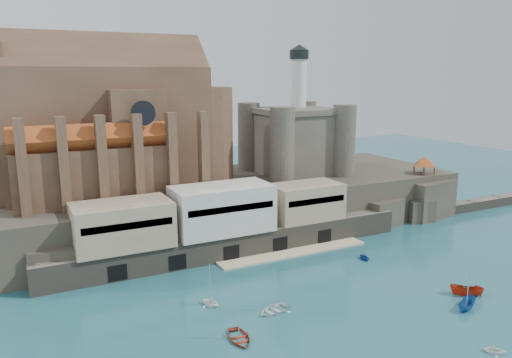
{
  "coord_description": "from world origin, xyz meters",
  "views": [
    {
      "loc": [
        -44.3,
        -57.25,
        32.93
      ],
      "look_at": [
        1.28,
        32.0,
        11.55
      ],
      "focal_mm": 35.0,
      "sensor_mm": 36.0,
      "label": 1
    }
  ],
  "objects": [
    {
      "name": "boat_2",
      "position": [
        12.29,
        -12.42,
        0.0
      ],
      "size": [
        2.25,
        2.23,
        4.51
      ],
      "primitive_type": "imported",
      "rotation": [
        0.0,
        0.0,
        1.96
      ],
      "color": "#184C93",
      "rests_on": "ground"
    },
    {
      "name": "boat_1",
      "position": [
        5.85,
        -22.0,
        0.0
      ],
      "size": [
        2.68,
        2.74,
        2.76
      ],
      "primitive_type": "imported",
      "rotation": [
        0.0,
        0.0,
        0.83
      ],
      "color": "white",
      "rests_on": "ground"
    },
    {
      "name": "ground",
      "position": [
        0.0,
        0.0,
        0.0
      ],
      "size": [
        300.0,
        300.0,
        0.0
      ],
      "primitive_type": "plane",
      "color": "#1B525B",
      "rests_on": "ground"
    },
    {
      "name": "pavilion",
      "position": [
        42.0,
        26.0,
        12.73
      ],
      "size": [
        6.4,
        6.4,
        5.4
      ],
      "color": "#4D3524",
      "rests_on": "rock_outcrop"
    },
    {
      "name": "rock_outcrop",
      "position": [
        42.0,
        25.84,
        4.02
      ],
      "size": [
        14.5,
        10.5,
        8.7
      ],
      "color": "#2C2821",
      "rests_on": "ground"
    },
    {
      "name": "quay",
      "position": [
        -10.19,
        23.07,
        6.07
      ],
      "size": [
        70.0,
        12.0,
        13.05
      ],
      "color": "#5E574B",
      "rests_on": "ground"
    },
    {
      "name": "church",
      "position": [
        -24.13,
        41.85,
        22.13
      ],
      "size": [
        47.0,
        25.93,
        30.51
      ],
      "color": "#4D3524",
      "rests_on": "promontory"
    },
    {
      "name": "promontory",
      "position": [
        -0.19,
        39.37,
        4.92
      ],
      "size": [
        100.0,
        36.0,
        10.0
      ],
      "color": "#2C2821",
      "rests_on": "ground"
    },
    {
      "name": "castle_keep",
      "position": [
        16.08,
        41.08,
        18.31
      ],
      "size": [
        21.2,
        21.2,
        29.3
      ],
      "color": "#474238",
      "rests_on": "promontory"
    },
    {
      "name": "boat_0",
      "position": [
        -20.21,
        -5.37,
        0.0
      ],
      "size": [
        3.89,
        1.58,
        5.3
      ],
      "primitive_type": "imported",
      "rotation": [
        0.0,
        0.0,
        6.15
      ],
      "color": "#9E3118",
      "rests_on": "ground"
    },
    {
      "name": "boat_5",
      "position": [
        15.86,
        -9.36,
        0.0
      ],
      "size": [
        2.65,
        2.65,
        4.96
      ],
      "primitive_type": "imported",
      "rotation": [
        0.0,
        0.0,
        4.05
      ],
      "color": "#AD290F",
      "rests_on": "ground"
    },
    {
      "name": "breakwater",
      "position": [
        66.0,
        24.0,
        0.0
      ],
      "size": [
        40.0,
        3.0,
        2.4
      ],
      "primitive_type": "cube",
      "color": "#5E574B",
      "rests_on": "ground"
    },
    {
      "name": "boat_6",
      "position": [
        -12.63,
        -0.69,
        0.0
      ],
      "size": [
        2.03,
        3.88,
        5.22
      ],
      "primitive_type": "imported",
      "rotation": [
        0.0,
        0.0,
        4.98
      ],
      "color": "white",
      "rests_on": "ground"
    },
    {
      "name": "boat_7",
      "position": [
        11.66,
        9.48,
        0.0
      ],
      "size": [
        2.81,
        1.99,
        2.98
      ],
      "primitive_type": "imported",
      "rotation": [
        0.0,
        0.0,
        6.11
      ],
      "color": "navy",
      "rests_on": "ground"
    },
    {
      "name": "boat_4",
      "position": [
        -19.86,
        5.12,
        0.0
      ],
      "size": [
        3.38,
        2.78,
        3.38
      ],
      "primitive_type": "imported",
      "rotation": [
        0.0,
        0.0,
        3.54
      ],
      "color": "white",
      "rests_on": "ground"
    }
  ]
}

